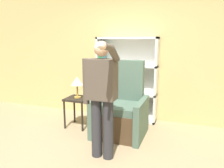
{
  "coord_description": "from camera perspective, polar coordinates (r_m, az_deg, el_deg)",
  "views": [
    {
      "loc": [
        1.3,
        -2.49,
        1.67
      ],
      "look_at": [
        0.17,
        0.63,
        1.01
      ],
      "focal_mm": 35.0,
      "sensor_mm": 36.0,
      "label": 1
    }
  ],
  "objects": [
    {
      "name": "bookcase",
      "position": [
        4.64,
        2.59,
        1.06
      ],
      "size": [
        1.27,
        0.28,
        1.75
      ],
      "color": "white",
      "rests_on": "ground_plane"
    },
    {
      "name": "armchair",
      "position": [
        3.97,
        2.38,
        -7.31
      ],
      "size": [
        0.88,
        0.83,
        1.32
      ],
      "color": "#4C3823",
      "rests_on": "ground_plane"
    },
    {
      "name": "person_standing",
      "position": [
        3.02,
        -2.76,
        -2.64
      ],
      "size": [
        0.55,
        0.78,
        1.67
      ],
      "color": "#2D2D33",
      "rests_on": "ground_plane"
    },
    {
      "name": "ground_plane",
      "position": [
        3.27,
        -6.97,
        -19.58
      ],
      "size": [
        14.0,
        14.0,
        0.0
      ],
      "primitive_type": "plane",
      "color": "#9E8966"
    },
    {
      "name": "wall_back",
      "position": [
        4.71,
        3.88,
        7.93
      ],
      "size": [
        8.0,
        0.06,
        2.8
      ],
      "color": "tan",
      "rests_on": "ground_plane"
    },
    {
      "name": "side_table",
      "position": [
        4.32,
        -8.94,
        -4.88
      ],
      "size": [
        0.44,
        0.44,
        0.58
      ],
      "color": "black",
      "rests_on": "ground_plane"
    },
    {
      "name": "table_lamp",
      "position": [
        4.23,
        -9.11,
        0.56
      ],
      "size": [
        0.23,
        0.23,
        0.41
      ],
      "color": "gold",
      "rests_on": "side_table"
    }
  ]
}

